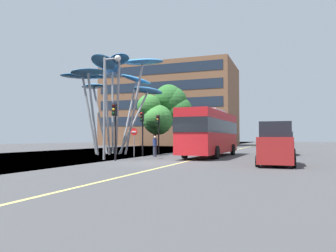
{
  "coord_description": "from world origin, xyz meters",
  "views": [
    {
      "loc": [
        7.59,
        -18.27,
        1.5
      ],
      "look_at": [
        -1.4,
        6.5,
        2.5
      ],
      "focal_mm": 34.45,
      "sensor_mm": 36.0,
      "label": 1
    }
  ],
  "objects_px": {
    "red_bus": "(210,131)",
    "street_lamp": "(108,93)",
    "traffic_light_island_mid": "(158,126)",
    "pedestrian": "(155,146)",
    "car_parked_mid": "(274,146)",
    "traffic_light_kerb_far": "(142,124)",
    "car_parked_far": "(283,144)",
    "leaf_sculpture": "(117,79)",
    "car_side_street": "(281,142)",
    "car_parked_near": "(276,145)",
    "no_entry_sign": "(134,137)",
    "traffic_light_kerb_near": "(115,119)"
  },
  "relations": [
    {
      "from": "pedestrian",
      "to": "leaf_sculpture",
      "type": "bearing_deg",
      "value": 151.73
    },
    {
      "from": "street_lamp",
      "to": "no_entry_sign",
      "type": "xyz_separation_m",
      "value": [
        0.07,
        4.03,
        -3.09
      ]
    },
    {
      "from": "traffic_light_island_mid",
      "to": "pedestrian",
      "type": "relative_size",
      "value": 2.14
    },
    {
      "from": "car_parked_near",
      "to": "car_parked_mid",
      "type": "relative_size",
      "value": 1.03
    },
    {
      "from": "pedestrian",
      "to": "red_bus",
      "type": "bearing_deg",
      "value": 20.29
    },
    {
      "from": "traffic_light_kerb_near",
      "to": "car_parked_far",
      "type": "bearing_deg",
      "value": 48.77
    },
    {
      "from": "car_side_street",
      "to": "pedestrian",
      "type": "relative_size",
      "value": 2.31
    },
    {
      "from": "traffic_light_kerb_far",
      "to": "traffic_light_island_mid",
      "type": "height_order",
      "value": "traffic_light_kerb_far"
    },
    {
      "from": "leaf_sculpture",
      "to": "car_side_street",
      "type": "distance_m",
      "value": 19.08
    },
    {
      "from": "car_parked_mid",
      "to": "street_lamp",
      "type": "xyz_separation_m",
      "value": [
        -10.9,
        -5.26,
        3.69
      ]
    },
    {
      "from": "red_bus",
      "to": "street_lamp",
      "type": "bearing_deg",
      "value": -134.33
    },
    {
      "from": "traffic_light_island_mid",
      "to": "no_entry_sign",
      "type": "distance_m",
      "value": 3.83
    },
    {
      "from": "traffic_light_kerb_near",
      "to": "car_parked_near",
      "type": "height_order",
      "value": "traffic_light_kerb_near"
    },
    {
      "from": "traffic_light_island_mid",
      "to": "street_lamp",
      "type": "bearing_deg",
      "value": -95.58
    },
    {
      "from": "car_side_street",
      "to": "no_entry_sign",
      "type": "xyz_separation_m",
      "value": [
        -11.15,
        -13.93,
        0.53
      ]
    },
    {
      "from": "traffic_light_kerb_far",
      "to": "no_entry_sign",
      "type": "xyz_separation_m",
      "value": [
        -0.44,
        -0.61,
        -1.11
      ]
    },
    {
      "from": "leaf_sculpture",
      "to": "traffic_light_kerb_near",
      "type": "bearing_deg",
      "value": -61.76
    },
    {
      "from": "car_parked_far",
      "to": "traffic_light_kerb_near",
      "type": "bearing_deg",
      "value": -131.23
    },
    {
      "from": "traffic_light_kerb_far",
      "to": "traffic_light_island_mid",
      "type": "bearing_deg",
      "value": 85.48
    },
    {
      "from": "traffic_light_kerb_near",
      "to": "leaf_sculpture",
      "type": "bearing_deg",
      "value": 118.24
    },
    {
      "from": "traffic_light_kerb_near",
      "to": "car_parked_far",
      "type": "relative_size",
      "value": 0.83
    },
    {
      "from": "car_parked_near",
      "to": "street_lamp",
      "type": "xyz_separation_m",
      "value": [
        -11.16,
        0.87,
        3.54
      ]
    },
    {
      "from": "red_bus",
      "to": "leaf_sculpture",
      "type": "xyz_separation_m",
      "value": [
        -9.24,
        1.12,
        5.06
      ]
    },
    {
      "from": "traffic_light_kerb_near",
      "to": "no_entry_sign",
      "type": "relative_size",
      "value": 1.63
    },
    {
      "from": "leaf_sculpture",
      "to": "car_side_street",
      "type": "height_order",
      "value": "leaf_sculpture"
    },
    {
      "from": "traffic_light_kerb_near",
      "to": "street_lamp",
      "type": "distance_m",
      "value": 2.27
    },
    {
      "from": "pedestrian",
      "to": "street_lamp",
      "type": "bearing_deg",
      "value": -110.65
    },
    {
      "from": "traffic_light_island_mid",
      "to": "car_parked_near",
      "type": "height_order",
      "value": "traffic_light_island_mid"
    },
    {
      "from": "car_parked_near",
      "to": "car_parked_far",
      "type": "height_order",
      "value": "car_parked_near"
    },
    {
      "from": "car_side_street",
      "to": "traffic_light_kerb_far",
      "type": "bearing_deg",
      "value": -128.82
    },
    {
      "from": "car_parked_far",
      "to": "street_lamp",
      "type": "relative_size",
      "value": 0.63
    },
    {
      "from": "car_parked_far",
      "to": "car_parked_mid",
      "type": "bearing_deg",
      "value": -95.39
    },
    {
      "from": "traffic_light_kerb_far",
      "to": "car_parked_far",
      "type": "bearing_deg",
      "value": 30.84
    },
    {
      "from": "red_bus",
      "to": "traffic_light_kerb_near",
      "type": "bearing_deg",
      "value": -125.86
    },
    {
      "from": "car_parked_mid",
      "to": "no_entry_sign",
      "type": "relative_size",
      "value": 1.86
    },
    {
      "from": "leaf_sculpture",
      "to": "car_parked_far",
      "type": "relative_size",
      "value": 2.18
    },
    {
      "from": "traffic_light_kerb_far",
      "to": "car_side_street",
      "type": "bearing_deg",
      "value": 51.18
    },
    {
      "from": "traffic_light_island_mid",
      "to": "no_entry_sign",
      "type": "relative_size",
      "value": 1.55
    },
    {
      "from": "leaf_sculpture",
      "to": "car_parked_near",
      "type": "relative_size",
      "value": 2.24
    },
    {
      "from": "car_parked_far",
      "to": "no_entry_sign",
      "type": "distance_m",
      "value": 13.46
    },
    {
      "from": "car_side_street",
      "to": "car_parked_mid",
      "type": "bearing_deg",
      "value": -91.47
    },
    {
      "from": "red_bus",
      "to": "car_parked_far",
      "type": "height_order",
      "value": "red_bus"
    },
    {
      "from": "red_bus",
      "to": "traffic_light_kerb_far",
      "type": "relative_size",
      "value": 2.94
    },
    {
      "from": "traffic_light_island_mid",
      "to": "red_bus",
      "type": "bearing_deg",
      "value": -16.86
    },
    {
      "from": "street_lamp",
      "to": "traffic_light_island_mid",
      "type": "bearing_deg",
      "value": 84.42
    },
    {
      "from": "traffic_light_island_mid",
      "to": "car_parked_near",
      "type": "distance_m",
      "value": 13.54
    },
    {
      "from": "street_lamp",
      "to": "pedestrian",
      "type": "xyz_separation_m",
      "value": [
        1.7,
        4.51,
        -3.8
      ]
    },
    {
      "from": "traffic_light_kerb_near",
      "to": "car_parked_far",
      "type": "xyz_separation_m",
      "value": [
        10.48,
        11.95,
        -1.78
      ]
    },
    {
      "from": "car_parked_near",
      "to": "pedestrian",
      "type": "height_order",
      "value": "car_parked_near"
    },
    {
      "from": "traffic_light_kerb_far",
      "to": "traffic_light_island_mid",
      "type": "distance_m",
      "value": 3.02
    }
  ]
}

